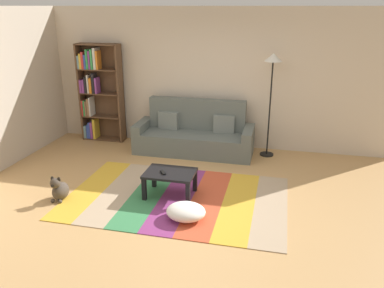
{
  "coord_description": "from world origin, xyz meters",
  "views": [
    {
      "loc": [
        1.27,
        -4.89,
        2.7
      ],
      "look_at": [
        -0.04,
        0.66,
        0.65
      ],
      "focal_mm": 36.06,
      "sensor_mm": 36.0,
      "label": 1
    }
  ],
  "objects_px": {
    "pouf": "(186,212)",
    "couch": "(195,135)",
    "bookshelf": "(96,91)",
    "coffee_table": "(170,176)",
    "standing_lamp": "(272,71)",
    "tv_remote": "(163,172)",
    "dog": "(60,190)"
  },
  "relations": [
    {
      "from": "dog",
      "to": "standing_lamp",
      "type": "distance_m",
      "value": 4.09
    },
    {
      "from": "pouf",
      "to": "dog",
      "type": "height_order",
      "value": "dog"
    },
    {
      "from": "coffee_table",
      "to": "pouf",
      "type": "distance_m",
      "value": 0.76
    },
    {
      "from": "coffee_table",
      "to": "standing_lamp",
      "type": "relative_size",
      "value": 0.39
    },
    {
      "from": "tv_remote",
      "to": "dog",
      "type": "bearing_deg",
      "value": 160.57
    },
    {
      "from": "bookshelf",
      "to": "pouf",
      "type": "relative_size",
      "value": 3.77
    },
    {
      "from": "bookshelf",
      "to": "dog",
      "type": "bearing_deg",
      "value": -76.03
    },
    {
      "from": "couch",
      "to": "standing_lamp",
      "type": "distance_m",
      "value": 1.88
    },
    {
      "from": "pouf",
      "to": "couch",
      "type": "bearing_deg",
      "value": 100.32
    },
    {
      "from": "pouf",
      "to": "tv_remote",
      "type": "height_order",
      "value": "tv_remote"
    },
    {
      "from": "standing_lamp",
      "to": "couch",
      "type": "bearing_deg",
      "value": -174.64
    },
    {
      "from": "dog",
      "to": "tv_remote",
      "type": "bearing_deg",
      "value": 16.57
    },
    {
      "from": "bookshelf",
      "to": "pouf",
      "type": "xyz_separation_m",
      "value": [
        2.61,
        -2.81,
        -0.92
      ]
    },
    {
      "from": "couch",
      "to": "bookshelf",
      "type": "xyz_separation_m",
      "value": [
        -2.15,
        0.28,
        0.7
      ]
    },
    {
      "from": "couch",
      "to": "dog",
      "type": "relative_size",
      "value": 5.69
    },
    {
      "from": "dog",
      "to": "standing_lamp",
      "type": "xyz_separation_m",
      "value": [
        2.87,
        2.54,
        1.44
      ]
    },
    {
      "from": "couch",
      "to": "tv_remote",
      "type": "xyz_separation_m",
      "value": [
        -0.02,
        -1.97,
        0.06
      ]
    },
    {
      "from": "standing_lamp",
      "to": "tv_remote",
      "type": "bearing_deg",
      "value": -123.89
    },
    {
      "from": "pouf",
      "to": "dog",
      "type": "xyz_separation_m",
      "value": [
        -1.94,
        0.12,
        0.04
      ]
    },
    {
      "from": "bookshelf",
      "to": "tv_remote",
      "type": "relative_size",
      "value": 13.32
    },
    {
      "from": "bookshelf",
      "to": "coffee_table",
      "type": "xyz_separation_m",
      "value": [
        2.21,
        -2.2,
        -0.72
      ]
    },
    {
      "from": "couch",
      "to": "tv_remote",
      "type": "distance_m",
      "value": 1.98
    },
    {
      "from": "coffee_table",
      "to": "standing_lamp",
      "type": "bearing_deg",
      "value": 57.06
    },
    {
      "from": "standing_lamp",
      "to": "pouf",
      "type": "bearing_deg",
      "value": -109.28
    },
    {
      "from": "couch",
      "to": "pouf",
      "type": "xyz_separation_m",
      "value": [
        0.46,
        -2.53,
        -0.22
      ]
    },
    {
      "from": "coffee_table",
      "to": "couch",
      "type": "bearing_deg",
      "value": 91.92
    },
    {
      "from": "coffee_table",
      "to": "tv_remote",
      "type": "relative_size",
      "value": 4.92
    },
    {
      "from": "couch",
      "to": "bookshelf",
      "type": "bearing_deg",
      "value": 172.52
    },
    {
      "from": "couch",
      "to": "dog",
      "type": "bearing_deg",
      "value": -121.59
    },
    {
      "from": "tv_remote",
      "to": "pouf",
      "type": "bearing_deg",
      "value": -84.91
    },
    {
      "from": "dog",
      "to": "standing_lamp",
      "type": "relative_size",
      "value": 0.21
    },
    {
      "from": "coffee_table",
      "to": "bookshelf",
      "type": "bearing_deg",
      "value": 135.2
    }
  ]
}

